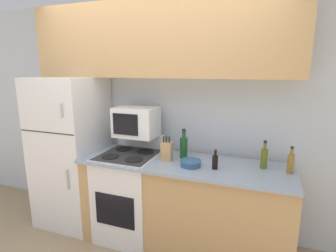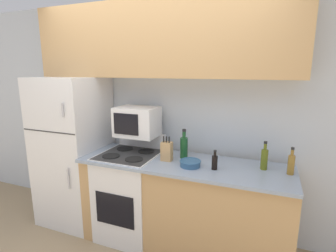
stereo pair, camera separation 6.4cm
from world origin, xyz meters
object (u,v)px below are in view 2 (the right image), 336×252
Objects in this scene: knife_block at (167,151)px; bottle_wine_green at (184,147)px; microwave at (137,122)px; bottle_olive_oil at (264,158)px; bottle_vinegar at (291,164)px; stove at (131,193)px; refrigerator at (74,151)px; bowl at (190,163)px; bottle_soy_sauce at (215,162)px.

bottle_wine_green is (0.13, 0.13, 0.02)m from knife_block.
bottle_wine_green is at bearing 45.09° from knife_block.
bottle_olive_oil is at bearing -2.15° from microwave.
knife_block reaches higher than bottle_vinegar.
bottle_vinegar is at bearing 1.95° from stove.
bottle_vinegar is at bearing 0.22° from refrigerator.
microwave is 1.79× the size of knife_block.
bottle_soy_sauce reaches higher than bowl.
stove is (0.78, -0.04, -0.38)m from refrigerator.
refrigerator reaches higher than microwave.
microwave is 1.70× the size of bottle_olive_oil.
bowl is 0.67× the size of bottle_wine_green.
bottle_olive_oil is (0.64, 0.18, 0.07)m from bowl.
refrigerator is 9.52× the size of bottle_soy_sauce.
bottle_vinegar reaches higher than bottle_soy_sauce.
bottle_wine_green is at bearing 151.49° from bottle_soy_sauce.
bottle_olive_oil is (1.30, -0.05, -0.23)m from microwave.
knife_block is 0.49m from bottle_soy_sauce.
microwave is at bearing 79.25° from stove.
bottle_wine_green is 1.25× the size of bottle_vinegar.
bottle_soy_sauce is (0.89, -0.22, -0.26)m from microwave.
refrigerator is 2.12m from bottle_olive_oil.
microwave is at bearing 176.69° from bottle_vinegar.
knife_block is 0.19m from bottle_wine_green.
knife_block is at bearing -21.32° from microwave.
stove is at bearing 175.21° from bottle_soy_sauce.
refrigerator is 8.56× the size of bowl.
bottle_wine_green reaches higher than bottle_olive_oil.
microwave is 1.48× the size of bottle_wine_green.
bottle_soy_sauce is (0.22, 0.01, 0.04)m from bowl.
stove is 2.46× the size of microwave.
bottle_vinegar is at bearing -3.31° from microwave.
bowl is 1.11× the size of bottle_soy_sauce.
bottle_olive_oil is (0.90, 0.11, 0.01)m from knife_block.
knife_block is at bearing -2.93° from refrigerator.
bottle_wine_green is (0.57, 0.12, 0.56)m from stove.
microwave reaches higher than stove.
bottle_wine_green reaches higher than bowl.
bottle_olive_oil is at bearing 15.57° from bowl.
microwave is 1.84× the size of bottle_vinegar.
refrigerator reaches higher than bottle_wine_green.
bottle_olive_oil is at bearing 22.32° from bottle_soy_sauce.
bottle_vinegar reaches higher than bowl.
stove reaches higher than bowl.
stove is at bearing 177.61° from knife_block.
bottle_olive_oil is at bearing 1.29° from refrigerator.
bottle_soy_sauce is (0.35, -0.19, -0.05)m from bottle_wine_green.
knife_block reaches higher than bottle_soy_sauce.
stove is 4.40× the size of knife_block.
bottle_wine_green is at bearing 178.24° from bottle_olive_oil.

